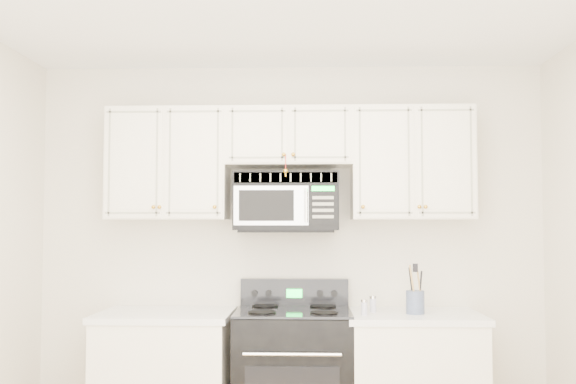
{
  "coord_description": "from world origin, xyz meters",
  "views": [
    {
      "loc": [
        0.13,
        -2.73,
        1.48
      ],
      "look_at": [
        0.0,
        1.3,
        1.69
      ],
      "focal_mm": 40.0,
      "sensor_mm": 36.0,
      "label": 1
    }
  ],
  "objects": [
    {
      "name": "room",
      "position": [
        0.0,
        0.0,
        1.3
      ],
      "size": [
        3.51,
        3.51,
        2.61
      ],
      "color": "olive",
      "rests_on": "ground"
    },
    {
      "name": "range",
      "position": [
        0.03,
        1.44,
        0.48
      ],
      "size": [
        0.74,
        0.67,
        1.11
      ],
      "color": "black",
      "rests_on": "ground"
    },
    {
      "name": "upper_cabinets",
      "position": [
        -0.0,
        1.58,
        1.93
      ],
      "size": [
        2.44,
        0.37,
        0.75
      ],
      "color": "white",
      "rests_on": "ground"
    },
    {
      "name": "microwave",
      "position": [
        -0.02,
        1.57,
        1.64
      ],
      "size": [
        0.69,
        0.4,
        0.38
      ],
      "color": "black",
      "rests_on": "ground"
    },
    {
      "name": "utensil_crock",
      "position": [
        0.81,
        1.39,
        1.0
      ],
      "size": [
        0.12,
        0.12,
        0.31
      ],
      "color": "#4A5A7C",
      "rests_on": "base_cabinet_right"
    },
    {
      "name": "shaker_salt",
      "position": [
        0.55,
        1.45,
        0.97
      ],
      "size": [
        0.04,
        0.04,
        0.11
      ],
      "color": "#B1AEC6",
      "rests_on": "base_cabinet_right"
    },
    {
      "name": "shaker_pepper",
      "position": [
        0.48,
        1.32,
        0.97
      ],
      "size": [
        0.04,
        0.04,
        0.1
      ],
      "color": "#B1AEC6",
      "rests_on": "base_cabinet_right"
    }
  ]
}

